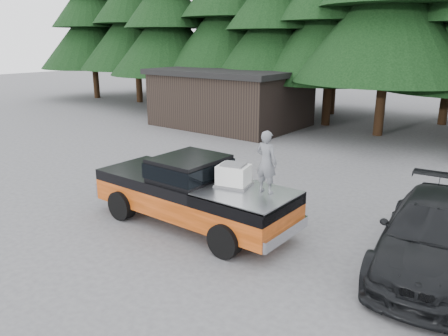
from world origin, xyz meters
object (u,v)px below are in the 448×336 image
Objects in this scene: man_on_bed at (266,162)px; parked_car at (436,235)px; air_compressor at (234,176)px; utility_building at (231,97)px; pickup_truck at (193,202)px.

parked_car is (3.68, 1.23, -1.31)m from man_on_bed.
air_compressor is at bearing -170.52° from parked_car.
air_compressor is 4.85m from parked_car.
parked_car is (4.60, 1.31, -0.80)m from air_compressor.
air_compressor is 0.09× the size of utility_building.
man_on_bed is at bearing -8.83° from air_compressor.
parked_car is 0.65× the size of utility_building.
parked_car is at bearing -159.36° from man_on_bed.
air_compressor is at bearing -52.76° from utility_building.
man_on_bed is at bearing -167.96° from parked_car.
pickup_truck is at bearing -57.04° from utility_building.
parked_car is at bearing 1.95° from air_compressor.
utility_building reaches higher than pickup_truck.
pickup_truck is 14.80m from utility_building.
utility_building is (-10.18, 12.10, -0.44)m from man_on_bed.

